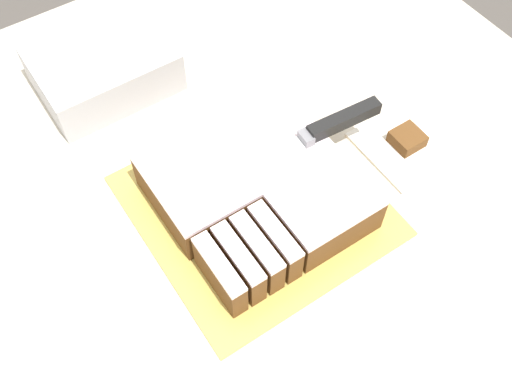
% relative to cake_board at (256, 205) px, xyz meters
% --- Properties ---
extents(ground_plane, '(8.00, 8.00, 0.00)m').
position_rel_cake_board_xyz_m(ground_plane, '(-0.07, 0.07, -0.89)').
color(ground_plane, '#4C4742').
extents(countertop, '(1.40, 1.10, 0.89)m').
position_rel_cake_board_xyz_m(countertop, '(-0.07, 0.07, -0.45)').
color(countertop, beige).
rests_on(countertop, ground_plane).
extents(cake_board, '(0.35, 0.36, 0.01)m').
position_rel_cake_board_xyz_m(cake_board, '(0.00, 0.00, 0.00)').
color(cake_board, gold).
rests_on(cake_board, countertop).
extents(cake, '(0.27, 0.28, 0.07)m').
position_rel_cake_board_xyz_m(cake, '(0.00, 0.00, 0.04)').
color(cake, brown).
rests_on(cake, cake_board).
extents(knife, '(0.31, 0.05, 0.02)m').
position_rel_cake_board_xyz_m(knife, '(0.14, 0.01, 0.08)').
color(knife, silver).
rests_on(knife, cake).
extents(paper_napkin, '(0.15, 0.15, 0.01)m').
position_rel_cake_board_xyz_m(paper_napkin, '(0.28, -0.04, 0.00)').
color(paper_napkin, white).
rests_on(paper_napkin, countertop).
extents(brownie, '(0.05, 0.05, 0.02)m').
position_rel_cake_board_xyz_m(brownie, '(0.28, -0.04, 0.01)').
color(brownie, brown).
rests_on(brownie, paper_napkin).
extents(storage_box, '(0.23, 0.18, 0.08)m').
position_rel_cake_board_xyz_m(storage_box, '(-0.08, 0.37, 0.04)').
color(storage_box, '#B2B2B7').
rests_on(storage_box, countertop).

